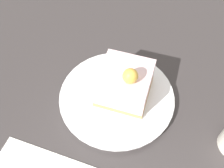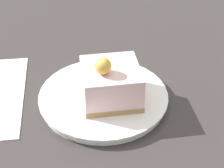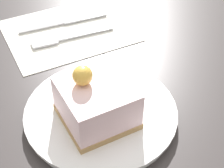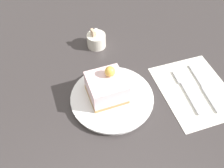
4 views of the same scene
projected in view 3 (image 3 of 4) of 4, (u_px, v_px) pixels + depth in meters
The scene contains 6 objects.
ground_plane at pixel (108, 116), 0.57m from camera, with size 4.00×4.00×0.00m, color #383333.
plate at pixel (102, 116), 0.56m from camera, with size 0.23×0.23×0.02m.
cake_slice at pixel (96, 102), 0.52m from camera, with size 0.11×0.11×0.09m.
napkin at pixel (69, 31), 0.74m from camera, with size 0.21×0.26×0.00m.
fork at pixel (66, 38), 0.72m from camera, with size 0.02×0.16×0.00m.
knife at pixel (72, 21), 0.76m from camera, with size 0.02×0.18×0.00m.
Camera 3 is at (-0.37, 0.13, 0.42)m, focal length 60.00 mm.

